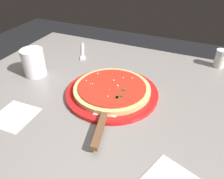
# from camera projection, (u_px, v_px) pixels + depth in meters

# --- Properties ---
(restaurant_table) EXTENTS (1.04, 0.87, 0.73)m
(restaurant_table) POSITION_uv_depth(u_px,v_px,m) (102.00, 122.00, 0.83)
(restaurant_table) COLOR black
(restaurant_table) RESTS_ON ground_plane
(serving_plate) EXTENTS (0.31, 0.31, 0.01)m
(serving_plate) POSITION_uv_depth(u_px,v_px,m) (112.00, 93.00, 0.76)
(serving_plate) COLOR red
(serving_plate) RESTS_ON restaurant_table
(pizza) EXTENTS (0.26, 0.26, 0.02)m
(pizza) POSITION_uv_depth(u_px,v_px,m) (112.00, 89.00, 0.75)
(pizza) COLOR #DBB26B
(pizza) RESTS_ON serving_plate
(pizza_server) EXTENTS (0.10, 0.22, 0.01)m
(pizza_server) POSITION_uv_depth(u_px,v_px,m) (103.00, 121.00, 0.63)
(pizza_server) COLOR silver
(pizza_server) RESTS_ON serving_plate
(cup_tall_drink) EXTENTS (0.08, 0.08, 0.10)m
(cup_tall_drink) POSITION_uv_depth(u_px,v_px,m) (34.00, 62.00, 0.85)
(cup_tall_drink) COLOR silver
(cup_tall_drink) RESTS_ON restaurant_table
(napkin_loose_left) EXTENTS (0.12, 0.12, 0.00)m
(napkin_loose_left) POSITION_uv_depth(u_px,v_px,m) (14.00, 116.00, 0.67)
(napkin_loose_left) COLOR white
(napkin_loose_left) RESTS_ON restaurant_table
(fork) EXTENTS (0.11, 0.17, 0.00)m
(fork) POSITION_uv_depth(u_px,v_px,m) (83.00, 52.00, 1.04)
(fork) COLOR silver
(fork) RESTS_ON restaurant_table
(parmesan_shaker) EXTENTS (0.05, 0.05, 0.07)m
(parmesan_shaker) POSITION_uv_depth(u_px,v_px,m) (220.00, 58.00, 0.91)
(parmesan_shaker) COLOR silver
(parmesan_shaker) RESTS_ON restaurant_table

